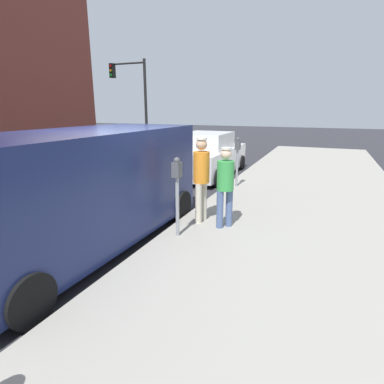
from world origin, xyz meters
TOP-DOWN VIEW (x-y plane):
  - ground_plane at (0.00, 0.00)m, footprint 80.00×80.00m
  - sidewalk_slab at (3.50, 0.00)m, footprint 5.00×32.00m
  - parking_meter_near at (1.35, 0.15)m, footprint 0.14×0.18m
  - parking_meter_far at (1.35, 4.42)m, footprint 0.14×0.18m
  - pedestrian_in_green at (2.04, 0.94)m, footprint 0.34×0.34m
  - pedestrian_in_orange at (1.47, 1.06)m, footprint 0.34×0.36m
  - parked_van at (-0.15, -0.62)m, footprint 2.23×5.24m
  - parked_sedan_ahead at (-0.28, 6.24)m, footprint 1.95×4.40m
  - traffic_light_corner at (-6.90, 11.44)m, footprint 2.48×0.42m

SIDE VIEW (x-z plane):
  - ground_plane at x=0.00m, z-range 0.00..0.00m
  - sidewalk_slab at x=3.50m, z-range 0.00..0.15m
  - parked_sedan_ahead at x=-0.28m, z-range -0.08..1.57m
  - pedestrian_in_green at x=2.04m, z-range 0.27..1.91m
  - parked_van at x=-0.15m, z-range 0.08..2.23m
  - parking_meter_near at x=1.35m, z-range 0.42..1.94m
  - parking_meter_far at x=1.35m, z-range 0.42..1.94m
  - pedestrian_in_orange at x=1.47m, z-range 0.29..2.09m
  - traffic_light_corner at x=-6.90m, z-range 0.92..6.12m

